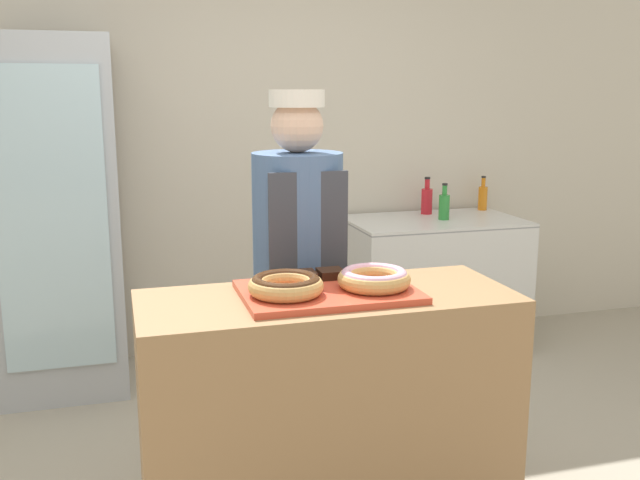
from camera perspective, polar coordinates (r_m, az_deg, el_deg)
wall_back at (r=4.52m, az=-7.23°, el=7.94°), size 8.00×0.06×2.70m
display_counter at (r=2.70m, az=0.61°, el=-14.04°), size 1.34×0.54×0.94m
serving_tray at (r=2.53m, az=0.63°, el=-4.17°), size 0.61×0.42×0.02m
donut_chocolate_glaze at (r=2.45m, az=-2.75°, el=-3.57°), size 0.26×0.26×0.07m
donut_light_glaze at (r=2.54m, az=4.35°, el=-3.02°), size 0.26×0.26×0.07m
brownie_back_left at (r=2.64m, az=-1.37°, el=-2.86°), size 0.09×0.09×0.03m
brownie_back_right at (r=2.67m, az=0.85°, el=-2.70°), size 0.09×0.09×0.03m
baker_person at (r=3.04m, az=-1.74°, el=-3.02°), size 0.38×0.38×1.66m
beverage_fridge at (r=4.13m, az=-20.30°, el=1.59°), size 0.66×0.63×1.93m
chest_freezer at (r=4.67m, az=8.98°, el=-3.46°), size 1.09×0.66×0.85m
bottle_orange at (r=4.98m, az=12.89°, el=3.38°), size 0.06×0.06×0.23m
bottle_red at (r=4.74m, az=8.54°, el=3.20°), size 0.07×0.07×0.24m
bottle_green at (r=4.55m, az=9.90°, el=2.73°), size 0.07×0.07×0.23m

